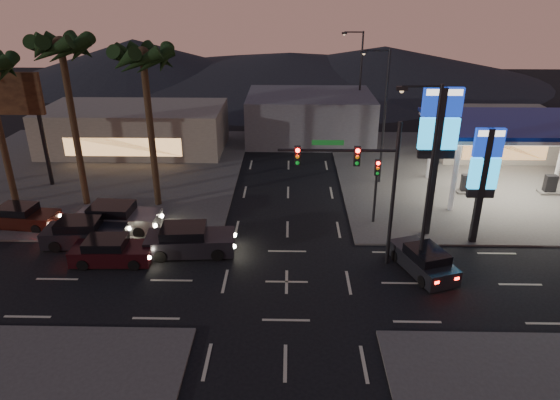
{
  "coord_description": "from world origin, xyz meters",
  "views": [
    {
      "loc": [
        0.12,
        -21.95,
        14.22
      ],
      "look_at": [
        -0.42,
        3.72,
        3.0
      ],
      "focal_mm": 32.0,
      "sensor_mm": 36.0,
      "label": 1
    }
  ],
  "objects_px": {
    "traffic_signal_mast": "(361,174)",
    "car_lane_a_front": "(189,241)",
    "gas_station": "(520,127)",
    "pylon_sign_short": "(484,169)",
    "pylon_sign_tall": "(439,134)",
    "suv_station": "(424,261)",
    "car_lane_b_rear": "(22,217)",
    "car_lane_b_mid": "(85,233)",
    "car_lane_a_mid": "(111,251)",
    "car_lane_b_front": "(117,218)"
  },
  "relations": [
    {
      "from": "pylon_sign_short",
      "to": "car_lane_b_mid",
      "type": "xyz_separation_m",
      "value": [
        -22.93,
        -0.63,
        -3.92
      ]
    },
    {
      "from": "car_lane_a_front",
      "to": "car_lane_b_mid",
      "type": "bearing_deg",
      "value": 171.8
    },
    {
      "from": "gas_station",
      "to": "car_lane_b_mid",
      "type": "distance_m",
      "value": 29.41
    },
    {
      "from": "car_lane_a_mid",
      "to": "car_lane_b_rear",
      "type": "height_order",
      "value": "car_lane_a_mid"
    },
    {
      "from": "car_lane_b_mid",
      "to": "car_lane_b_front",
      "type": "bearing_deg",
      "value": 54.59
    },
    {
      "from": "pylon_sign_tall",
      "to": "car_lane_b_rear",
      "type": "distance_m",
      "value": 25.91
    },
    {
      "from": "gas_station",
      "to": "car_lane_a_front",
      "type": "distance_m",
      "value": 23.79
    },
    {
      "from": "traffic_signal_mast",
      "to": "gas_station",
      "type": "bearing_deg",
      "value": 39.28
    },
    {
      "from": "car_lane_b_mid",
      "to": "suv_station",
      "type": "xyz_separation_m",
      "value": [
        19.2,
        -2.67,
        -0.07
      ]
    },
    {
      "from": "car_lane_b_rear",
      "to": "pylon_sign_short",
      "type": "bearing_deg",
      "value": -3.21
    },
    {
      "from": "gas_station",
      "to": "pylon_sign_tall",
      "type": "height_order",
      "value": "pylon_sign_tall"
    },
    {
      "from": "traffic_signal_mast",
      "to": "car_lane_b_front",
      "type": "distance_m",
      "value": 15.48
    },
    {
      "from": "car_lane_b_rear",
      "to": "suv_station",
      "type": "bearing_deg",
      "value": -11.44
    },
    {
      "from": "traffic_signal_mast",
      "to": "car_lane_a_front",
      "type": "xyz_separation_m",
      "value": [
        -9.33,
        0.96,
        -4.46
      ]
    },
    {
      "from": "traffic_signal_mast",
      "to": "car_lane_b_rear",
      "type": "bearing_deg",
      "value": 168.79
    },
    {
      "from": "car_lane_b_front",
      "to": "pylon_sign_short",
      "type": "bearing_deg",
      "value": -3.3
    },
    {
      "from": "pylon_sign_tall",
      "to": "traffic_signal_mast",
      "type": "xyz_separation_m",
      "value": [
        -4.74,
        -3.51,
        -1.17
      ]
    },
    {
      "from": "gas_station",
      "to": "traffic_signal_mast",
      "type": "distance_m",
      "value": 15.82
    },
    {
      "from": "car_lane_b_rear",
      "to": "pylon_sign_tall",
      "type": "bearing_deg",
      "value": -1.26
    },
    {
      "from": "car_lane_b_mid",
      "to": "suv_station",
      "type": "bearing_deg",
      "value": -7.93
    },
    {
      "from": "suv_station",
      "to": "car_lane_a_mid",
      "type": "bearing_deg",
      "value": 177.89
    },
    {
      "from": "gas_station",
      "to": "car_lane_b_rear",
      "type": "distance_m",
      "value": 33.59
    },
    {
      "from": "gas_station",
      "to": "car_lane_b_rear",
      "type": "height_order",
      "value": "gas_station"
    },
    {
      "from": "suv_station",
      "to": "traffic_signal_mast",
      "type": "bearing_deg",
      "value": 167.23
    },
    {
      "from": "pylon_sign_tall",
      "to": "car_lane_b_front",
      "type": "relative_size",
      "value": 1.7
    },
    {
      "from": "pylon_sign_tall",
      "to": "traffic_signal_mast",
      "type": "height_order",
      "value": "pylon_sign_tall"
    },
    {
      "from": "traffic_signal_mast",
      "to": "car_lane_b_front",
      "type": "xyz_separation_m",
      "value": [
        -14.35,
        3.76,
        -4.44
      ]
    },
    {
      "from": "car_lane_a_mid",
      "to": "pylon_sign_tall",
      "type": "bearing_deg",
      "value": 11.46
    },
    {
      "from": "pylon_sign_tall",
      "to": "suv_station",
      "type": "xyz_separation_m",
      "value": [
        -1.23,
        -4.31,
        -5.73
      ]
    },
    {
      "from": "suv_station",
      "to": "gas_station",
      "type": "bearing_deg",
      "value": 51.08
    },
    {
      "from": "gas_station",
      "to": "car_lane_b_front",
      "type": "relative_size",
      "value": 2.31
    },
    {
      "from": "traffic_signal_mast",
      "to": "suv_station",
      "type": "relative_size",
      "value": 1.73
    },
    {
      "from": "car_lane_b_front",
      "to": "suv_station",
      "type": "relative_size",
      "value": 1.15
    },
    {
      "from": "pylon_sign_tall",
      "to": "pylon_sign_short",
      "type": "height_order",
      "value": "pylon_sign_tall"
    },
    {
      "from": "car_lane_b_mid",
      "to": "traffic_signal_mast",
      "type": "bearing_deg",
      "value": -6.83
    },
    {
      "from": "car_lane_b_front",
      "to": "suv_station",
      "type": "distance_m",
      "value": 18.43
    },
    {
      "from": "car_lane_b_mid",
      "to": "car_lane_b_rear",
      "type": "relative_size",
      "value": 1.09
    },
    {
      "from": "pylon_sign_short",
      "to": "car_lane_a_mid",
      "type": "distance_m",
      "value": 21.23
    },
    {
      "from": "car_lane_a_mid",
      "to": "suv_station",
      "type": "bearing_deg",
      "value": -2.11
    },
    {
      "from": "car_lane_a_mid",
      "to": "gas_station",
      "type": "bearing_deg",
      "value": 21.64
    },
    {
      "from": "car_lane_a_mid",
      "to": "car_lane_b_front",
      "type": "bearing_deg",
      "value": 103.12
    },
    {
      "from": "traffic_signal_mast",
      "to": "car_lane_a_mid",
      "type": "xyz_separation_m",
      "value": [
        -13.43,
        -0.17,
        -4.55
      ]
    },
    {
      "from": "gas_station",
      "to": "pylon_sign_short",
      "type": "distance_m",
      "value": 9.02
    },
    {
      "from": "car_lane_a_mid",
      "to": "car_lane_b_front",
      "type": "relative_size",
      "value": 0.85
    },
    {
      "from": "gas_station",
      "to": "car_lane_a_front",
      "type": "xyz_separation_m",
      "value": [
        -21.58,
        -9.05,
        -4.31
      ]
    },
    {
      "from": "pylon_sign_short",
      "to": "traffic_signal_mast",
      "type": "relative_size",
      "value": 0.88
    },
    {
      "from": "pylon_sign_short",
      "to": "car_lane_b_mid",
      "type": "height_order",
      "value": "pylon_sign_short"
    },
    {
      "from": "car_lane_b_front",
      "to": "traffic_signal_mast",
      "type": "bearing_deg",
      "value": -14.67
    },
    {
      "from": "car_lane_b_mid",
      "to": "suv_station",
      "type": "relative_size",
      "value": 1.07
    },
    {
      "from": "car_lane_b_rear",
      "to": "car_lane_b_mid",
      "type": "bearing_deg",
      "value": -24.36
    }
  ]
}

